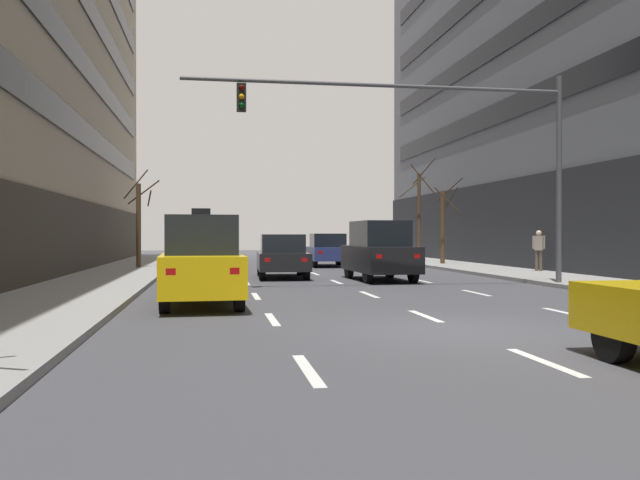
{
  "coord_description": "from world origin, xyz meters",
  "views": [
    {
      "loc": [
        -4.38,
        -11.22,
        1.71
      ],
      "look_at": [
        0.58,
        19.16,
        1.44
      ],
      "focal_mm": 37.13,
      "sensor_mm": 36.0,
      "label": 1
    }
  ],
  "objects_px": {
    "car_driving_3": "(379,251)",
    "traffic_signal_0": "(446,133)",
    "car_driving_0": "(282,256)",
    "car_driving_5": "(327,250)",
    "taxi_driving_1": "(201,261)",
    "car_driving_2": "(204,252)",
    "pedestrian_0": "(539,247)",
    "street_tree_1": "(139,222)",
    "street_tree_0": "(443,224)",
    "street_tree_3": "(419,212)"
  },
  "relations": [
    {
      "from": "car_driving_3",
      "to": "traffic_signal_0",
      "type": "height_order",
      "value": "traffic_signal_0"
    },
    {
      "from": "taxi_driving_1",
      "to": "car_driving_2",
      "type": "distance_m",
      "value": 17.91
    },
    {
      "from": "car_driving_0",
      "to": "taxi_driving_1",
      "type": "height_order",
      "value": "taxi_driving_1"
    },
    {
      "from": "street_tree_0",
      "to": "street_tree_3",
      "type": "bearing_deg",
      "value": 90.34
    },
    {
      "from": "car_driving_0",
      "to": "car_driving_3",
      "type": "xyz_separation_m",
      "value": [
        3.39,
        -2.09,
        0.26
      ]
    },
    {
      "from": "car_driving_5",
      "to": "traffic_signal_0",
      "type": "xyz_separation_m",
      "value": [
        1.26,
        -14.67,
        4.07
      ]
    },
    {
      "from": "car_driving_2",
      "to": "street_tree_1",
      "type": "distance_m",
      "value": 3.71
    },
    {
      "from": "street_tree_0",
      "to": "pedestrian_0",
      "type": "bearing_deg",
      "value": -78.77
    },
    {
      "from": "street_tree_3",
      "to": "car_driving_5",
      "type": "bearing_deg",
      "value": -151.18
    },
    {
      "from": "car_driving_2",
      "to": "car_driving_3",
      "type": "bearing_deg",
      "value": -57.3
    },
    {
      "from": "taxi_driving_1",
      "to": "street_tree_3",
      "type": "bearing_deg",
      "value": 60.49
    },
    {
      "from": "taxi_driving_1",
      "to": "street_tree_3",
      "type": "distance_m",
      "value": 25.44
    },
    {
      "from": "street_tree_0",
      "to": "street_tree_3",
      "type": "xyz_separation_m",
      "value": [
        -0.02,
        4.14,
        0.77
      ]
    },
    {
      "from": "taxi_driving_1",
      "to": "street_tree_3",
      "type": "height_order",
      "value": "street_tree_3"
    },
    {
      "from": "car_driving_0",
      "to": "car_driving_5",
      "type": "xyz_separation_m",
      "value": [
        3.34,
        8.85,
        0.02
      ]
    },
    {
      "from": "car_driving_0",
      "to": "taxi_driving_1",
      "type": "distance_m",
      "value": 10.28
    },
    {
      "from": "car_driving_5",
      "to": "street_tree_1",
      "type": "relative_size",
      "value": 0.99
    },
    {
      "from": "car_driving_3",
      "to": "street_tree_1",
      "type": "distance_m",
      "value": 12.93
    },
    {
      "from": "car_driving_3",
      "to": "pedestrian_0",
      "type": "height_order",
      "value": "car_driving_3"
    },
    {
      "from": "taxi_driving_1",
      "to": "car_driving_3",
      "type": "bearing_deg",
      "value": 50.53
    },
    {
      "from": "car_driving_5",
      "to": "pedestrian_0",
      "type": "relative_size",
      "value": 2.71
    },
    {
      "from": "traffic_signal_0",
      "to": "street_tree_0",
      "type": "bearing_deg",
      "value": 70.46
    },
    {
      "from": "car_driving_0",
      "to": "taxi_driving_1",
      "type": "xyz_separation_m",
      "value": [
        -2.98,
        -9.83,
        0.23
      ]
    },
    {
      "from": "taxi_driving_1",
      "to": "car_driving_3",
      "type": "distance_m",
      "value": 10.02
    },
    {
      "from": "car_driving_5",
      "to": "street_tree_0",
      "type": "bearing_deg",
      "value": -6.85
    },
    {
      "from": "traffic_signal_0",
      "to": "street_tree_3",
      "type": "bearing_deg",
      "value": 74.77
    },
    {
      "from": "car_driving_5",
      "to": "street_tree_0",
      "type": "distance_m",
      "value": 6.4
    },
    {
      "from": "car_driving_5",
      "to": "street_tree_0",
      "type": "height_order",
      "value": "street_tree_0"
    },
    {
      "from": "car_driving_0",
      "to": "street_tree_0",
      "type": "bearing_deg",
      "value": 40.35
    },
    {
      "from": "car_driving_0",
      "to": "car_driving_5",
      "type": "distance_m",
      "value": 9.46
    },
    {
      "from": "car_driving_2",
      "to": "street_tree_1",
      "type": "xyz_separation_m",
      "value": [
        -3.02,
        -1.53,
        1.52
      ]
    },
    {
      "from": "traffic_signal_0",
      "to": "street_tree_1",
      "type": "relative_size",
      "value": 2.59
    },
    {
      "from": "car_driving_5",
      "to": "traffic_signal_0",
      "type": "bearing_deg",
      "value": -85.1
    },
    {
      "from": "car_driving_0",
      "to": "pedestrian_0",
      "type": "distance_m",
      "value": 11.07
    },
    {
      "from": "traffic_signal_0",
      "to": "car_driving_5",
      "type": "bearing_deg",
      "value": 94.9
    },
    {
      "from": "pedestrian_0",
      "to": "car_driving_2",
      "type": "bearing_deg",
      "value": 151.83
    },
    {
      "from": "car_driving_5",
      "to": "pedestrian_0",
      "type": "height_order",
      "value": "pedestrian_0"
    },
    {
      "from": "car_driving_0",
      "to": "street_tree_3",
      "type": "distance_m",
      "value": 15.66
    },
    {
      "from": "taxi_driving_1",
      "to": "pedestrian_0",
      "type": "distance_m",
      "value": 17.41
    },
    {
      "from": "taxi_driving_1",
      "to": "street_tree_0",
      "type": "distance_m",
      "value": 21.9
    },
    {
      "from": "car_driving_2",
      "to": "traffic_signal_0",
      "type": "distance_m",
      "value": 16.44
    },
    {
      "from": "car_driving_2",
      "to": "traffic_signal_0",
      "type": "height_order",
      "value": "traffic_signal_0"
    },
    {
      "from": "car_driving_0",
      "to": "street_tree_1",
      "type": "distance_m",
      "value": 9.1
    },
    {
      "from": "car_driving_2",
      "to": "car_driving_3",
      "type": "height_order",
      "value": "car_driving_3"
    },
    {
      "from": "traffic_signal_0",
      "to": "pedestrian_0",
      "type": "xyz_separation_m",
      "value": [
        6.46,
        6.3,
        -3.78
      ]
    },
    {
      "from": "car_driving_2",
      "to": "street_tree_0",
      "type": "relative_size",
      "value": 0.93
    },
    {
      "from": "car_driving_3",
      "to": "car_driving_5",
      "type": "bearing_deg",
      "value": 90.27
    },
    {
      "from": "street_tree_3",
      "to": "street_tree_1",
      "type": "bearing_deg",
      "value": -160.02
    },
    {
      "from": "street_tree_0",
      "to": "street_tree_1",
      "type": "bearing_deg",
      "value": -174.34
    },
    {
      "from": "car_driving_3",
      "to": "car_driving_5",
      "type": "height_order",
      "value": "car_driving_3"
    }
  ]
}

